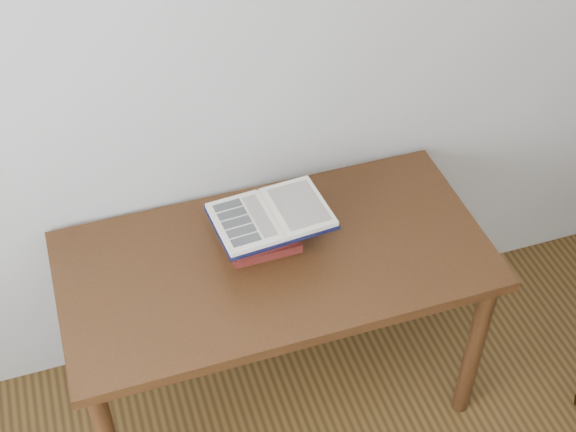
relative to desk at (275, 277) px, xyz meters
name	(u,v)px	position (x,y,z in m)	size (l,w,h in m)	color
desk	(275,277)	(0.00, 0.00, 0.00)	(1.38, 0.69, 0.74)	#432510
book_stack	(261,231)	(-0.02, 0.07, 0.16)	(0.25, 0.18, 0.12)	maroon
open_book	(271,216)	(0.01, 0.05, 0.23)	(0.38, 0.28, 0.03)	black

